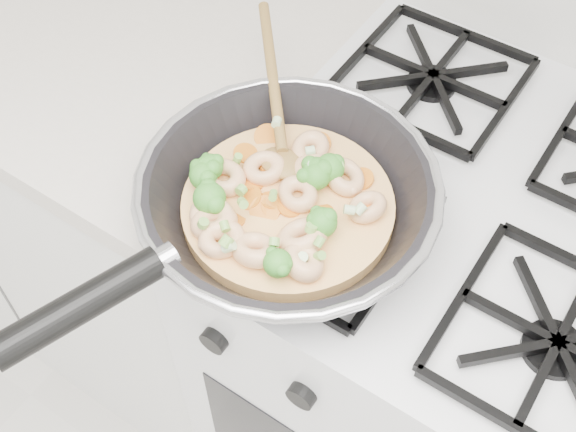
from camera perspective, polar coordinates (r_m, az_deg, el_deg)
The scene contains 3 objects.
stove at distance 1.31m, azimuth 10.97°, elevation -10.82°, with size 0.60×0.60×0.92m.
counter_left at distance 1.60m, azimuth -15.25°, elevation 3.72°, with size 1.00×0.60×0.90m.
skillet at distance 0.83m, azimuth -0.39°, elevation 1.21°, with size 0.37×0.57×0.09m.
Camera 1 is at (0.11, 1.09, 1.62)m, focal length 45.43 mm.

